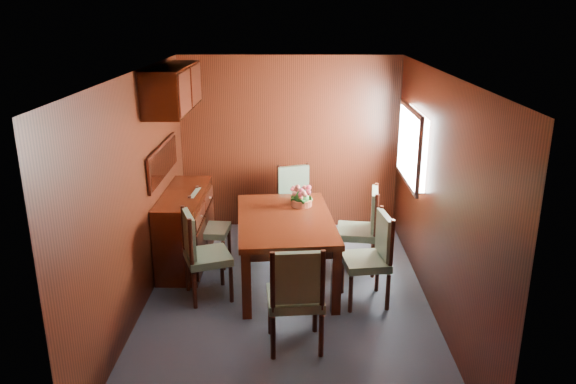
{
  "coord_description": "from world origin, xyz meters",
  "views": [
    {
      "loc": [
        0.07,
        -5.32,
        2.98
      ],
      "look_at": [
        0.0,
        0.57,
        1.05
      ],
      "focal_mm": 35.0,
      "sensor_mm": 36.0,
      "label": 1
    }
  ],
  "objects_px": {
    "dining_table": "(285,227)",
    "flower_centerpiece": "(302,196)",
    "chair_right_near": "(373,253)",
    "sideboard": "(186,227)",
    "chair_head": "(296,293)",
    "chair_left_near": "(200,250)"
  },
  "relations": [
    {
      "from": "sideboard",
      "to": "chair_head",
      "type": "relative_size",
      "value": 1.34
    },
    {
      "from": "chair_left_near",
      "to": "chair_right_near",
      "type": "relative_size",
      "value": 1.0
    },
    {
      "from": "dining_table",
      "to": "flower_centerpiece",
      "type": "xyz_separation_m",
      "value": [
        0.19,
        0.39,
        0.23
      ]
    },
    {
      "from": "sideboard",
      "to": "chair_right_near",
      "type": "bearing_deg",
      "value": -24.06
    },
    {
      "from": "chair_left_near",
      "to": "chair_head",
      "type": "distance_m",
      "value": 1.4
    },
    {
      "from": "sideboard",
      "to": "chair_head",
      "type": "height_order",
      "value": "chair_head"
    },
    {
      "from": "sideboard",
      "to": "chair_right_near",
      "type": "height_order",
      "value": "chair_right_near"
    },
    {
      "from": "dining_table",
      "to": "chair_right_near",
      "type": "bearing_deg",
      "value": -31.55
    },
    {
      "from": "dining_table",
      "to": "sideboard",
      "type": "bearing_deg",
      "value": 151.58
    },
    {
      "from": "chair_right_near",
      "to": "sideboard",
      "type": "bearing_deg",
      "value": 58.62
    },
    {
      "from": "sideboard",
      "to": "dining_table",
      "type": "distance_m",
      "value": 1.34
    },
    {
      "from": "dining_table",
      "to": "chair_left_near",
      "type": "xyz_separation_m",
      "value": [
        -0.89,
        -0.39,
        -0.12
      ]
    },
    {
      "from": "sideboard",
      "to": "dining_table",
      "type": "relative_size",
      "value": 0.8
    },
    {
      "from": "flower_centerpiece",
      "to": "dining_table",
      "type": "bearing_deg",
      "value": -115.55
    },
    {
      "from": "flower_centerpiece",
      "to": "chair_left_near",
      "type": "bearing_deg",
      "value": -143.94
    },
    {
      "from": "chair_left_near",
      "to": "chair_head",
      "type": "height_order",
      "value": "chair_head"
    },
    {
      "from": "chair_right_near",
      "to": "dining_table",
      "type": "bearing_deg",
      "value": 56.85
    },
    {
      "from": "chair_right_near",
      "to": "chair_head",
      "type": "height_order",
      "value": "chair_head"
    },
    {
      "from": "dining_table",
      "to": "chair_head",
      "type": "height_order",
      "value": "chair_head"
    },
    {
      "from": "chair_left_near",
      "to": "flower_centerpiece",
      "type": "xyz_separation_m",
      "value": [
        1.07,
        0.78,
        0.35
      ]
    },
    {
      "from": "dining_table",
      "to": "chair_right_near",
      "type": "xyz_separation_m",
      "value": [
        0.92,
        -0.45,
        -0.11
      ]
    },
    {
      "from": "sideboard",
      "to": "flower_centerpiece",
      "type": "relative_size",
      "value": 5.4
    }
  ]
}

